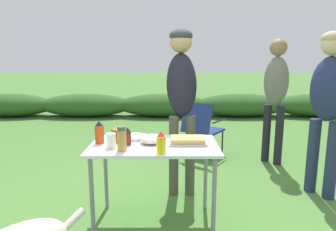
% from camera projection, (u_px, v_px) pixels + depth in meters
% --- Properties ---
extents(ground_plane, '(60.00, 60.00, 0.00)m').
position_uv_depth(ground_plane, '(154.00, 222.00, 2.73)').
color(ground_plane, '#477533').
extents(shrub_hedge, '(14.40, 0.90, 0.58)m').
position_uv_depth(shrub_hedge, '(163.00, 105.00, 7.70)').
color(shrub_hedge, '#2D5623').
rests_on(shrub_hedge, ground).
extents(folding_table, '(1.10, 0.64, 0.74)m').
position_uv_depth(folding_table, '(153.00, 153.00, 2.61)').
color(folding_table, white).
rests_on(folding_table, ground).
extents(food_tray, '(0.33, 0.23, 0.06)m').
position_uv_depth(food_tray, '(187.00, 141.00, 2.61)').
color(food_tray, '#9E9EA3').
rests_on(food_tray, folding_table).
extents(plate_stack, '(0.22, 0.22, 0.03)m').
position_uv_depth(plate_stack, '(133.00, 137.00, 2.76)').
color(plate_stack, white).
rests_on(plate_stack, folding_table).
extents(mixing_bowl, '(0.21, 0.21, 0.08)m').
position_uv_depth(mixing_bowl, '(151.00, 139.00, 2.61)').
color(mixing_bowl, silver).
rests_on(mixing_bowl, folding_table).
extents(paper_cup_stack, '(0.08, 0.08, 0.12)m').
position_uv_depth(paper_cup_stack, '(110.00, 141.00, 2.47)').
color(paper_cup_stack, white).
rests_on(paper_cup_stack, folding_table).
extents(spice_jar, '(0.07, 0.07, 0.20)m').
position_uv_depth(spice_jar, '(121.00, 139.00, 2.39)').
color(spice_jar, '#B2893D').
rests_on(spice_jar, folding_table).
extents(beer_bottle, '(0.07, 0.07, 0.15)m').
position_uv_depth(beer_bottle, '(115.00, 135.00, 2.63)').
color(beer_bottle, brown).
rests_on(beer_bottle, folding_table).
extents(mustard_bottle, '(0.08, 0.08, 0.18)m').
position_uv_depth(mustard_bottle, '(160.00, 143.00, 2.33)').
color(mustard_bottle, yellow).
rests_on(mustard_bottle, folding_table).
extents(hot_sauce_bottle, '(0.08, 0.08, 0.20)m').
position_uv_depth(hot_sauce_bottle, '(99.00, 133.00, 2.60)').
color(hot_sauce_bottle, '#CC4214').
rests_on(hot_sauce_bottle, folding_table).
extents(bbq_sauce_bottle, '(0.06, 0.06, 0.15)m').
position_uv_depth(bbq_sauce_bottle, '(127.00, 137.00, 2.56)').
color(bbq_sauce_bottle, '#562314').
rests_on(bbq_sauce_bottle, folding_table).
extents(standing_person_in_red_jacket, '(0.34, 0.50, 1.79)m').
position_uv_depth(standing_person_in_red_jacket, '(181.00, 87.00, 3.23)').
color(standing_person_in_red_jacket, '#4C473D').
rests_on(standing_person_in_red_jacket, ground).
extents(standing_person_in_dark_puffer, '(0.41, 0.42, 1.73)m').
position_uv_depth(standing_person_in_dark_puffer, '(275.00, 89.00, 4.11)').
color(standing_person_in_dark_puffer, black).
rests_on(standing_person_in_dark_puffer, ground).
extents(standing_person_with_beanie, '(0.44, 0.47, 1.74)m').
position_uv_depth(standing_person_with_beanie, '(327.00, 97.00, 3.10)').
color(standing_person_with_beanie, '#232D4C').
rests_on(standing_person_with_beanie, ground).
extents(camp_chair_green_behind_table, '(0.72, 0.75, 0.83)m').
position_uv_depth(camp_chair_green_behind_table, '(201.00, 126.00, 4.50)').
color(camp_chair_green_behind_table, navy).
rests_on(camp_chair_green_behind_table, ground).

